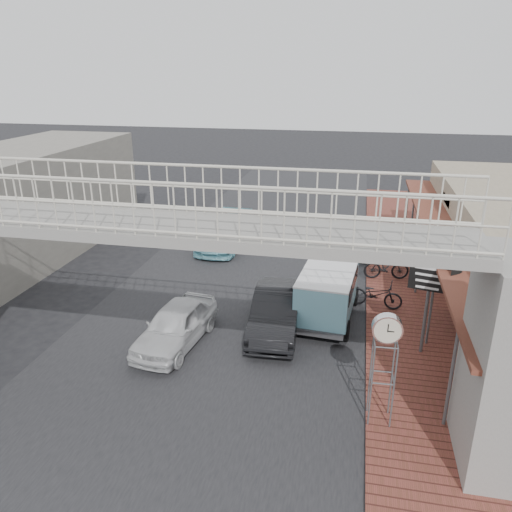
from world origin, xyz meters
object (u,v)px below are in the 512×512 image
at_px(angkot_van, 328,288).
at_px(motorcycle_far, 386,266).
at_px(street_clock, 387,334).
at_px(angkot_curb, 351,235).
at_px(white_hatchback, 176,325).
at_px(dark_sedan, 276,311).
at_px(angkot_far, 225,233).
at_px(arrow_sign, 458,282).
at_px(motorcycle_near, 376,294).

relative_size(angkot_van, motorcycle_far, 2.20).
relative_size(motorcycle_far, street_clock, 0.64).
xyz_separation_m(angkot_curb, street_clock, (1.10, -13.09, 1.82)).
bearing_deg(angkot_curb, angkot_van, 83.46).
height_order(white_hatchback, dark_sedan, dark_sedan).
bearing_deg(angkot_far, angkot_curb, 10.42).
bearing_deg(arrow_sign, angkot_curb, 121.60).
bearing_deg(white_hatchback, angkot_van, 36.89).
height_order(angkot_van, motorcycle_near, angkot_van).
bearing_deg(dark_sedan, arrow_sign, -11.69).
relative_size(dark_sedan, angkot_curb, 0.85).
bearing_deg(arrow_sign, white_hatchback, -161.59).
relative_size(motorcycle_far, arrow_sign, 0.60).
relative_size(angkot_curb, angkot_far, 1.06).
relative_size(white_hatchback, motorcycle_far, 2.11).
distance_m(dark_sedan, motorcycle_far, 6.37).
bearing_deg(motorcycle_far, dark_sedan, 135.77).
bearing_deg(angkot_curb, motorcycle_far, 110.25).
distance_m(angkot_curb, street_clock, 13.27).
bearing_deg(dark_sedan, motorcycle_far, 50.07).
distance_m(angkot_curb, angkot_far, 6.29).
xyz_separation_m(white_hatchback, angkot_van, (4.67, 2.69, 0.57)).
xyz_separation_m(white_hatchback, dark_sedan, (3.03, 1.56, 0.05)).
xyz_separation_m(dark_sedan, arrow_sign, (5.44, -0.81, 1.89)).
bearing_deg(street_clock, dark_sedan, 126.30).
xyz_separation_m(angkot_van, arrow_sign, (3.80, -1.94, 1.38)).
distance_m(angkot_van, arrow_sign, 4.48).
height_order(dark_sedan, motorcycle_far, dark_sedan).
bearing_deg(angkot_van, motorcycle_far, 66.24).
xyz_separation_m(angkot_curb, angkot_far, (-6.22, -0.93, -0.01)).
distance_m(angkot_van, street_clock, 5.71).
xyz_separation_m(angkot_far, arrow_sign, (9.44, -8.80, 1.91)).
relative_size(dark_sedan, motorcycle_far, 2.34).
bearing_deg(angkot_far, angkot_van, -48.67).
xyz_separation_m(angkot_far, angkot_van, (5.64, -6.86, 0.53)).
bearing_deg(angkot_curb, motorcycle_near, 97.20).
distance_m(white_hatchback, angkot_van, 5.42).
bearing_deg(motorcycle_near, arrow_sign, -137.67).
bearing_deg(angkot_van, dark_sedan, -140.72).
bearing_deg(angkot_far, street_clock, -57.02).
distance_m(white_hatchback, angkot_curb, 11.73).
bearing_deg(motorcycle_far, street_clock, 169.53).
bearing_deg(street_clock, angkot_curb, 92.51).
relative_size(dark_sedan, motorcycle_near, 2.25).
bearing_deg(white_hatchback, angkot_far, 102.68).
height_order(angkot_curb, motorcycle_near, angkot_curb).
distance_m(dark_sedan, angkot_far, 8.93).
relative_size(white_hatchback, street_clock, 1.34).
bearing_deg(arrow_sign, street_clock, -108.85).
relative_size(motorcycle_near, arrow_sign, 0.62).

